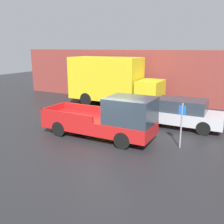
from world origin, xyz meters
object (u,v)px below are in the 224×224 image
object	(u,v)px
delivery_truck	(111,80)
parking_sign	(181,123)
car	(179,113)
pickup_truck	(109,119)

from	to	relation	value
delivery_truck	parking_sign	distance (m)	9.24
car	delivery_truck	world-z (taller)	delivery_truck
car	pickup_truck	bearing A→B (deg)	-126.39
car	delivery_truck	distance (m)	6.84
car	parking_sign	world-z (taller)	parking_sign
pickup_truck	car	world-z (taller)	pickup_truck
pickup_truck	car	distance (m)	4.42
parking_sign	delivery_truck	bearing A→B (deg)	137.35
delivery_truck	parking_sign	world-z (taller)	delivery_truck
pickup_truck	delivery_truck	world-z (taller)	delivery_truck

